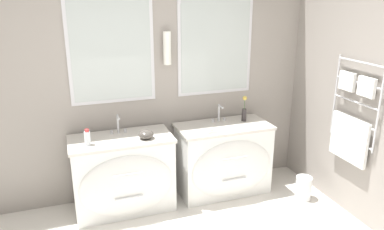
% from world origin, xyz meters
% --- Properties ---
extents(wall_back, '(5.59, 0.16, 2.60)m').
position_xyz_m(wall_back, '(0.02, 1.87, 1.31)').
color(wall_back, gray).
rests_on(wall_back, ground_plane).
extents(wall_right, '(0.13, 3.77, 2.60)m').
position_xyz_m(wall_right, '(2.02, 0.83, 1.29)').
color(wall_right, gray).
rests_on(wall_right, ground_plane).
extents(vanity_left, '(1.03, 0.59, 0.80)m').
position_xyz_m(vanity_left, '(-0.18, 1.53, 0.40)').
color(vanity_left, white).
rests_on(vanity_left, ground_plane).
extents(vanity_right, '(1.03, 0.59, 0.80)m').
position_xyz_m(vanity_right, '(0.94, 1.53, 0.40)').
color(vanity_right, white).
rests_on(vanity_right, ground_plane).
extents(faucet_left, '(0.17, 0.12, 0.20)m').
position_xyz_m(faucet_left, '(-0.18, 1.69, 0.89)').
color(faucet_left, silver).
rests_on(faucet_left, vanity_left).
extents(faucet_right, '(0.17, 0.12, 0.20)m').
position_xyz_m(faucet_right, '(0.94, 1.69, 0.89)').
color(faucet_right, silver).
rests_on(faucet_right, vanity_right).
extents(toiletry_bottle, '(0.06, 0.06, 0.16)m').
position_xyz_m(toiletry_bottle, '(-0.51, 1.47, 0.87)').
color(toiletry_bottle, silver).
rests_on(toiletry_bottle, vanity_left).
extents(amenity_bowl, '(0.15, 0.15, 0.09)m').
position_xyz_m(amenity_bowl, '(0.05, 1.45, 0.84)').
color(amenity_bowl, '#4C4742').
rests_on(amenity_bowl, vanity_left).
extents(flower_vase, '(0.05, 0.05, 0.29)m').
position_xyz_m(flower_vase, '(1.22, 1.62, 0.91)').
color(flower_vase, '#332D2D').
rests_on(flower_vase, vanity_right).
extents(soap_dish, '(0.12, 0.08, 0.04)m').
position_xyz_m(soap_dish, '(0.74, 1.40, 0.81)').
color(soap_dish, white).
rests_on(soap_dish, vanity_right).
extents(waste_bin, '(0.18, 0.18, 0.26)m').
position_xyz_m(waste_bin, '(1.71, 1.09, 0.14)').
color(waste_bin, silver).
rests_on(waste_bin, ground_plane).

